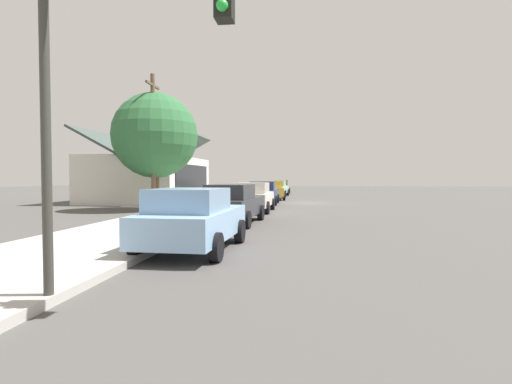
# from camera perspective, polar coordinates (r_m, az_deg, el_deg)

# --- Properties ---
(ground_plane) EXTENTS (120.00, 120.00, 0.00)m
(ground_plane) POSITION_cam_1_polar(r_m,az_deg,el_deg) (29.53, 6.85, -1.56)
(ground_plane) COLOR #4C4947
(sidewalk_curb) EXTENTS (60.00, 4.20, 0.16)m
(sidewalk_curb) POSITION_cam_1_polar(r_m,az_deg,el_deg) (30.06, -3.88, -1.34)
(sidewalk_curb) COLOR #B2AFA8
(sidewalk_curb) RESTS_ON ground
(car_skyblue) EXTENTS (4.38, 2.16, 1.59)m
(car_skyblue) POSITION_cam_1_polar(r_m,az_deg,el_deg) (10.26, -8.93, -3.80)
(car_skyblue) COLOR #8CB7E0
(car_skyblue) RESTS_ON ground
(car_charcoal) EXTENTS (4.95, 2.15, 1.59)m
(car_charcoal) POSITION_cam_1_polar(r_m,az_deg,el_deg) (16.06, -3.31, -1.66)
(car_charcoal) COLOR #2D3035
(car_charcoal) RESTS_ON ground
(car_ivory) EXTENTS (4.71, 2.06, 1.59)m
(car_ivory) POSITION_cam_1_polar(r_m,az_deg,el_deg) (21.73, -0.38, -0.69)
(car_ivory) COLOR silver
(car_ivory) RESTS_ON ground
(car_navy) EXTENTS (4.59, 2.12, 1.59)m
(car_navy) POSITION_cam_1_polar(r_m,az_deg,el_deg) (28.06, 1.03, -0.07)
(car_navy) COLOR navy
(car_navy) RESTS_ON ground
(car_mustard) EXTENTS (4.85, 2.24, 1.59)m
(car_mustard) POSITION_cam_1_polar(r_m,az_deg,el_deg) (33.91, 2.47, 0.30)
(car_mustard) COLOR gold
(car_mustard) RESTS_ON ground
(car_seafoam) EXTENTS (4.74, 2.20, 1.59)m
(car_seafoam) POSITION_cam_1_polar(r_m,az_deg,el_deg) (39.67, 3.03, 0.55)
(car_seafoam) COLOR #9ED1BC
(car_seafoam) RESTS_ON ground
(car_olive) EXTENTS (4.35, 1.96, 1.59)m
(car_olive) POSITION_cam_1_polar(r_m,az_deg,el_deg) (45.93, 3.62, 0.75)
(car_olive) COLOR olive
(car_olive) RESTS_ON ground
(storefront_building) EXTENTS (11.02, 7.18, 5.36)m
(storefront_building) POSITION_cam_1_polar(r_m,az_deg,el_deg) (32.36, -14.88, 1.98)
(storefront_building) COLOR silver
(storefront_building) RESTS_ON ground
(shade_tree) EXTENTS (4.82, 4.82, 6.66)m
(shade_tree) POSITION_cam_1_polar(r_m,az_deg,el_deg) (23.64, -14.18, 7.76)
(shade_tree) COLOR brown
(shade_tree) RESTS_ON ground
(traffic_light_main) EXTENTS (0.37, 2.79, 5.20)m
(traffic_light_main) POSITION_cam_1_polar(r_m,az_deg,el_deg) (6.16, -19.40, 17.34)
(traffic_light_main) COLOR #383833
(traffic_light_main) RESTS_ON ground
(utility_pole_wooden) EXTENTS (1.80, 0.24, 7.50)m
(utility_pole_wooden) POSITION_cam_1_polar(r_m,az_deg,el_deg) (22.81, -14.42, 7.20)
(utility_pole_wooden) COLOR brown
(utility_pole_wooden) RESTS_ON ground
(fire_hydrant_red) EXTENTS (0.22, 0.22, 0.71)m
(fire_hydrant_red) POSITION_cam_1_polar(r_m,az_deg,el_deg) (23.02, -3.71, -1.33)
(fire_hydrant_red) COLOR red
(fire_hydrant_red) RESTS_ON sidewalk_curb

